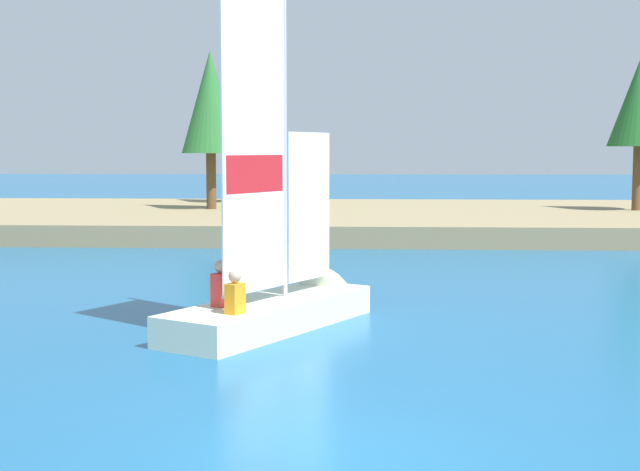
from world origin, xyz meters
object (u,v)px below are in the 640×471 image
shoreline_tree_left (210,103)px  shoreline_tree_centre (640,103)px  shoreline_tree_midleft (237,107)px  sailboat (293,295)px

shoreline_tree_left → shoreline_tree_centre: shoreline_tree_left is taller
shoreline_tree_midleft → sailboat: size_ratio=0.91×
shoreline_tree_centre → sailboat: size_ratio=0.88×
shoreline_tree_midleft → sailboat: bearing=-79.4°
shoreline_tree_midleft → shoreline_tree_centre: bearing=-14.6°
shoreline_tree_left → shoreline_tree_midleft: size_ratio=1.03×
shoreline_tree_left → sailboat: size_ratio=0.93×
shoreline_tree_left → shoreline_tree_centre: (16.31, 0.10, -0.03)m
shoreline_tree_left → shoreline_tree_centre: bearing=0.4°
shoreline_tree_midleft → shoreline_tree_centre: shoreline_tree_midleft is taller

